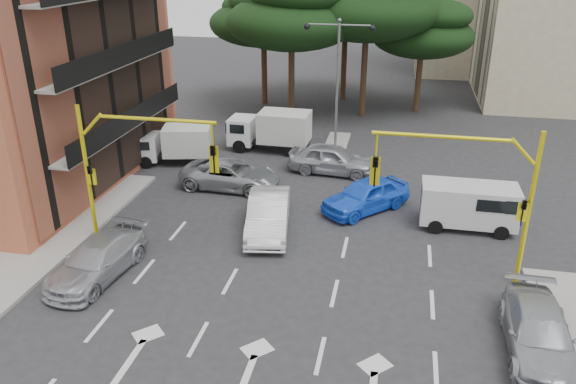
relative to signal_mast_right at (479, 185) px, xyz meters
The scene contains 19 objects.
ground 8.08m from the signal_mast_right, 163.69° to the right, with size 120.00×120.00×0.00m, color #28282B.
median_strip 16.03m from the signal_mast_right, 115.91° to the left, with size 1.40×6.00×0.15m, color gray.
pine_left_near 22.98m from the signal_mast_right, 118.29° to the left, with size 9.15×9.15×10.23m.
pine_center 23.13m from the signal_mast_right, 104.66° to the left, with size 9.98×9.98×11.16m.
pine_left_far 27.79m from the signal_mast_right, 119.84° to the left, with size 8.32×8.32×9.30m.
pine_right 24.14m from the signal_mast_right, 94.17° to the left, with size 7.49×7.49×8.37m.
pine_back 28.30m from the signal_mast_right, 106.03° to the left, with size 9.15×9.15×10.23m.
signal_mast_right is the anchor object (origin of this frame).
signal_mast_left 13.61m from the signal_mast_right, behind, with size 5.79×0.37×6.00m.
street_lamp_center 15.65m from the signal_mast_right, 115.91° to the left, with size 4.16×0.36×7.77m.
car_white_hatch 9.17m from the signal_mast_right, 164.36° to the left, with size 1.74×4.98×1.64m, color silver.
car_blue_compact 7.53m from the signal_mast_right, 128.32° to the left, with size 1.85×4.59×1.57m, color blue.
car_silver_wagon 14.46m from the signal_mast_right, 169.21° to the right, with size 1.98×4.86×1.41m, color #A8AAB0.
car_silver_cross_a 13.63m from the signal_mast_right, 149.44° to the left, with size 2.39×5.18×1.44m, color #9A9DA1.
car_silver_cross_b 12.23m from the signal_mast_right, 123.16° to the left, with size 1.95×4.84×1.65m, color #A9ACB1.
car_silver_parked 5.37m from the signal_mast_right, 65.79° to the right, with size 1.97×4.85×1.41m, color #A0A4A8.
van_white 5.31m from the signal_mast_right, 85.55° to the left, with size 1.89×4.17×2.09m, color silver, non-canonical shape.
box_truck_a 18.61m from the signal_mast_right, 148.57° to the left, with size 1.88×4.48×2.21m, color white, non-canonical shape.
box_truck_b 17.06m from the signal_mast_right, 129.63° to the left, with size 2.13×5.06×2.49m, color white, non-canonical shape.
Camera 1 is at (3.82, -17.36, 11.66)m, focal length 35.00 mm.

